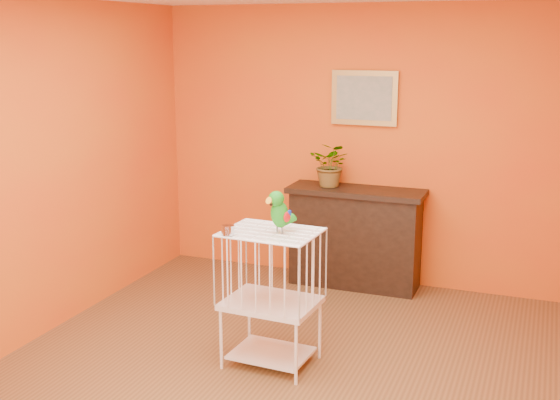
% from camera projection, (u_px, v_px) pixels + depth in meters
% --- Properties ---
extents(ground, '(4.50, 4.50, 0.00)m').
position_uv_depth(ground, '(276.00, 380.00, 4.82)').
color(ground, brown).
rests_on(ground, ground).
extents(room_shell, '(4.50, 4.50, 4.50)m').
position_uv_depth(room_shell, '(276.00, 152.00, 4.46)').
color(room_shell, '#D05F13').
rests_on(room_shell, ground).
extents(console_cabinet, '(1.26, 0.45, 0.93)m').
position_uv_depth(console_cabinet, '(355.00, 237.00, 6.56)').
color(console_cabinet, black).
rests_on(console_cabinet, ground).
extents(potted_plant, '(0.41, 0.45, 0.32)m').
position_uv_depth(potted_plant, '(333.00, 169.00, 6.54)').
color(potted_plant, '#26722D').
rests_on(potted_plant, console_cabinet).
extents(framed_picture, '(0.62, 0.04, 0.50)m').
position_uv_depth(framed_picture, '(364.00, 98.00, 6.43)').
color(framed_picture, '#A27D3A').
rests_on(framed_picture, room_shell).
extents(birdcage, '(0.66, 0.52, 0.99)m').
position_uv_depth(birdcage, '(271.00, 296.00, 4.95)').
color(birdcage, white).
rests_on(birdcage, ground).
extents(feed_cup, '(0.09, 0.09, 0.06)m').
position_uv_depth(feed_cup, '(228.00, 230.00, 4.75)').
color(feed_cup, silver).
rests_on(feed_cup, birdcage).
extents(parrot, '(0.17, 0.27, 0.30)m').
position_uv_depth(parrot, '(280.00, 211.00, 4.78)').
color(parrot, '#59544C').
rests_on(parrot, birdcage).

